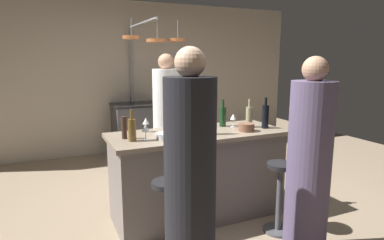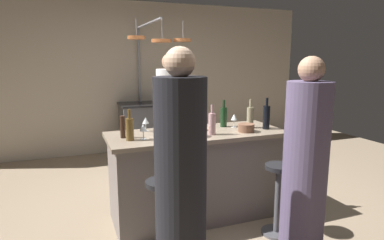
% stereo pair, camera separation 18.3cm
% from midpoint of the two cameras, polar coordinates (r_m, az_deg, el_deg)
% --- Properties ---
extents(ground_plane, '(9.00, 9.00, 0.00)m').
position_cam_midpoint_polar(ground_plane, '(3.65, 2.38, -16.07)').
color(ground_plane, gray).
extents(back_wall, '(6.40, 0.16, 2.60)m').
position_cam_midpoint_polar(back_wall, '(5.99, -8.48, 7.25)').
color(back_wall, '#BCAD99').
rests_on(back_wall, ground_plane).
extents(kitchen_island, '(1.80, 0.72, 0.90)m').
position_cam_midpoint_polar(kitchen_island, '(3.47, 2.44, -9.37)').
color(kitchen_island, slate).
rests_on(kitchen_island, ground_plane).
extents(stove_range, '(0.80, 0.64, 0.89)m').
position_cam_midpoint_polar(stove_range, '(5.72, -7.37, -1.52)').
color(stove_range, '#47474C').
rests_on(stove_range, ground_plane).
extents(chef, '(0.36, 0.36, 1.70)m').
position_cam_midpoint_polar(chef, '(4.37, -2.54, -0.62)').
color(chef, white).
rests_on(chef, ground_plane).
extents(bar_stool_left, '(0.28, 0.28, 0.68)m').
position_cam_midpoint_polar(bar_stool_left, '(2.78, -3.21, -16.32)').
color(bar_stool_left, '#4C4C51').
rests_on(bar_stool_left, ground_plane).
extents(guest_left, '(0.36, 0.36, 1.71)m').
position_cam_midpoint_polar(guest_left, '(2.33, 0.31, -10.53)').
color(guest_left, black).
rests_on(guest_left, ground_plane).
extents(bar_stool_right, '(0.28, 0.28, 0.68)m').
position_cam_midpoint_polar(bar_stool_right, '(3.26, 16.22, -12.55)').
color(bar_stool_right, '#4C4C51').
rests_on(bar_stool_right, ground_plane).
extents(guest_right, '(0.35, 0.35, 1.65)m').
position_cam_midpoint_polar(guest_right, '(2.82, 20.72, -8.01)').
color(guest_right, '#594C6B').
rests_on(guest_right, ground_plane).
extents(overhead_pot_rack, '(0.89, 1.46, 2.17)m').
position_cam_midpoint_polar(overhead_pot_rack, '(5.04, -5.78, 11.14)').
color(overhead_pot_rack, gray).
rests_on(overhead_pot_rack, ground_plane).
extents(cutting_board, '(0.32, 0.22, 0.02)m').
position_cam_midpoint_polar(cutting_board, '(3.45, 1.86, -1.55)').
color(cutting_board, '#997047').
rests_on(cutting_board, kitchen_island).
extents(pepper_mill, '(0.05, 0.05, 0.21)m').
position_cam_midpoint_polar(pepper_mill, '(3.13, -10.26, -1.19)').
color(pepper_mill, '#382319').
rests_on(pepper_mill, kitchen_island).
extents(wine_bottle_dark, '(0.07, 0.07, 0.33)m').
position_cam_midpoint_polar(wine_bottle_dark, '(3.57, 14.17, 0.52)').
color(wine_bottle_dark, black).
rests_on(wine_bottle_dark, kitchen_island).
extents(wine_bottle_rose, '(0.07, 0.07, 0.30)m').
position_cam_midpoint_polar(wine_bottle_rose, '(3.23, 5.10, -0.57)').
color(wine_bottle_rose, '#B78C8E').
rests_on(wine_bottle_rose, kitchen_island).
extents(wine_bottle_white, '(0.07, 0.07, 0.31)m').
position_cam_midpoint_polar(wine_bottle_white, '(3.60, 11.50, 0.49)').
color(wine_bottle_white, gray).
rests_on(wine_bottle_white, kitchen_island).
extents(wine_bottle_red, '(0.07, 0.07, 0.29)m').
position_cam_midpoint_polar(wine_bottle_red, '(3.62, 6.94, 0.59)').
color(wine_bottle_red, '#143319').
rests_on(wine_bottle_red, kitchen_island).
extents(wine_bottle_amber, '(0.07, 0.07, 0.29)m').
position_cam_midpoint_polar(wine_bottle_amber, '(3.03, -9.01, -1.50)').
color(wine_bottle_amber, brown).
rests_on(wine_bottle_amber, kitchen_island).
extents(wine_glass_by_chef, '(0.07, 0.07, 0.15)m').
position_cam_midpoint_polar(wine_glass_by_chef, '(3.04, -6.74, -1.45)').
color(wine_glass_by_chef, silver).
rests_on(wine_glass_by_chef, kitchen_island).
extents(wine_glass_near_right_guest, '(0.07, 0.07, 0.15)m').
position_cam_midpoint_polar(wine_glass_near_right_guest, '(3.60, 8.74, 0.39)').
color(wine_glass_near_right_guest, silver).
rests_on(wine_glass_near_right_guest, kitchen_island).
extents(wine_glass_near_left_guest, '(0.07, 0.07, 0.15)m').
position_cam_midpoint_polar(wine_glass_near_left_guest, '(3.38, -6.49, -0.21)').
color(wine_glass_near_left_guest, silver).
rests_on(wine_glass_near_left_guest, kitchen_island).
extents(mixing_bowl_ceramic, '(0.16, 0.16, 0.08)m').
position_cam_midpoint_polar(mixing_bowl_ceramic, '(3.15, 2.38, -2.18)').
color(mixing_bowl_ceramic, silver).
rests_on(mixing_bowl_ceramic, kitchen_island).
extents(mixing_bowl_steel, '(0.19, 0.19, 0.06)m').
position_cam_midpoint_polar(mixing_bowl_steel, '(3.07, -3.19, -2.71)').
color(mixing_bowl_steel, '#B7B7BC').
rests_on(mixing_bowl_steel, kitchen_island).
extents(mixing_bowl_wooden, '(0.16, 0.16, 0.08)m').
position_cam_midpoint_polar(mixing_bowl_wooden, '(3.41, 10.87, -1.34)').
color(mixing_bowl_wooden, brown).
rests_on(mixing_bowl_wooden, kitchen_island).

